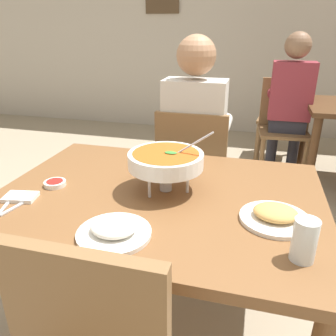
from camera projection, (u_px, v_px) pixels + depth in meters
name	position (u px, v px, depth m)	size (l,w,h in m)	color
ground_plane	(160.00, 327.00, 1.63)	(16.00, 16.00, 0.00)	gray
cafe_rear_partition	(237.00, 13.00, 4.16)	(10.00, 0.10, 3.00)	#BCB2A3
dining_table_main	(159.00, 215.00, 1.39)	(1.29, 0.95, 0.73)	brown
chair_diner_main	(193.00, 171.00, 2.11)	(0.44, 0.44, 0.90)	brown
diner_main	(195.00, 133.00, 2.05)	(0.40, 0.45, 1.31)	#2D2D38
curry_bowl	(166.00, 160.00, 1.33)	(0.33, 0.30, 0.26)	silver
rice_plate	(114.00, 230.00, 1.07)	(0.24, 0.24, 0.06)	white
appetizer_plate	(275.00, 216.00, 1.15)	(0.24, 0.24, 0.06)	white
sauce_dish	(55.00, 183.00, 1.41)	(0.09, 0.09, 0.02)	white
napkin_folded	(21.00, 197.00, 1.30)	(0.12, 0.08, 0.02)	white
fork_utensil	(8.00, 203.00, 1.26)	(0.01, 0.17, 0.01)	silver
spoon_utensil	(19.00, 205.00, 1.25)	(0.01, 0.17, 0.01)	silver
drink_glass	(304.00, 242.00, 0.95)	(0.07, 0.07, 0.13)	silver
chair_bg_middle	(283.00, 121.00, 3.20)	(0.48, 0.48, 0.90)	brown
chair_bg_right	(290.00, 113.00, 3.50)	(0.49, 0.49, 0.90)	brown
patron_bg_middle	(290.00, 99.00, 3.02)	(0.40, 0.45, 1.31)	#2D2D38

